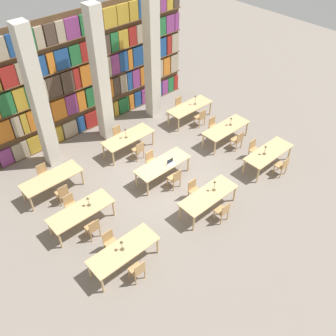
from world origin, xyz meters
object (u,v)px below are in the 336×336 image
(chair_8, at_px, (175,178))
(chair_15, at_px, (119,135))
(reading_table_3, at_px, (81,212))
(chair_13, at_px, (44,174))
(desk_lamp_6, at_px, (195,98))
(chair_3, at_px, (194,190))
(chair_0, at_px, (138,270))
(reading_table_4, at_px, (163,165))
(chair_4, at_px, (282,166))
(chair_10, at_px, (238,140))
(chair_12, at_px, (62,193))
(chair_14, at_px, (139,150))
(reading_table_5, at_px, (226,129))
(desk_lamp_3, at_px, (88,200))
(chair_9, at_px, (151,160))
(chair_2, at_px, (223,211))
(desk_lamp_4, at_px, (231,120))
(chair_7, at_px, (71,205))
(pillar_left, at_px, (39,101))
(desk_lamp_2, at_px, (265,149))
(pillar_center, at_px, (100,77))
(desk_lamp_0, at_px, (122,244))
(desk_lamp_5, at_px, (126,131))
(reading_table_6, at_px, (52,179))
(chair_1, at_px, (110,242))
(reading_table_2, at_px, (269,153))
(chair_17, at_px, (180,105))
(desk_lamp_1, at_px, (215,184))
(reading_table_0, at_px, (124,251))
(reading_table_1, at_px, (208,196))
(reading_table_8, at_px, (190,107))
(chair_6, at_px, (93,228))
(chair_11, at_px, (214,126))
(chair_5, at_px, (254,149))
(pillar_right, at_px, (152,58))

(chair_8, height_order, chair_15, same)
(reading_table_3, height_order, chair_13, chair_13)
(desk_lamp_6, bearing_deg, chair_3, -135.34)
(chair_0, xyz_separation_m, reading_table_4, (3.70, 3.03, 0.21))
(chair_4, distance_m, chair_10, 2.36)
(chair_3, distance_m, chair_12, 4.97)
(chair_13, distance_m, chair_14, 3.99)
(reading_table_5, relative_size, chair_12, 2.61)
(desk_lamp_3, xyz_separation_m, chair_9, (3.44, 0.69, -0.55))
(chair_2, bearing_deg, reading_table_3, 140.53)
(desk_lamp_4, bearing_deg, chair_7, 174.37)
(chair_13, bearing_deg, pillar_left, -132.20)
(desk_lamp_2, height_order, reading_table_3, desk_lamp_2)
(pillar_center, distance_m, reading_table_5, 5.94)
(chair_0, bearing_deg, desk_lamp_2, 5.54)
(desk_lamp_0, xyz_separation_m, reading_table_4, (3.69, 2.28, -0.36))
(chair_3, xyz_separation_m, desk_lamp_6, (4.07, 4.02, 0.61))
(chair_15, height_order, desk_lamp_5, desk_lamp_5)
(desk_lamp_5, bearing_deg, reading_table_6, -177.79)
(pillar_center, relative_size, chair_10, 6.68)
(reading_table_3, distance_m, chair_10, 7.59)
(pillar_center, xyz_separation_m, chair_1, (-3.74, -5.55, -2.51))
(chair_4, bearing_deg, reading_table_2, 90.85)
(desk_lamp_2, relative_size, reading_table_4, 0.18)
(chair_14, relative_size, chair_17, 1.00)
(desk_lamp_3, distance_m, chair_10, 7.27)
(desk_lamp_1, height_order, chair_8, desk_lamp_1)
(desk_lamp_3, distance_m, chair_15, 4.68)
(reading_table_5, distance_m, chair_15, 4.86)
(reading_table_0, xyz_separation_m, chair_1, (-0.02, 0.72, -0.21))
(reading_table_1, relative_size, desk_lamp_6, 4.80)
(chair_8, bearing_deg, reading_table_8, 38.75)
(desk_lamp_1, height_order, chair_12, desk_lamp_1)
(reading_table_2, height_order, chair_6, chair_6)
(desk_lamp_0, bearing_deg, chair_15, 54.99)
(reading_table_0, distance_m, chair_8, 4.01)
(chair_2, height_order, chair_12, same)
(reading_table_3, bearing_deg, reading_table_0, -87.63)
(chair_11, bearing_deg, reading_table_5, 91.29)
(chair_11, bearing_deg, reading_table_4, 10.65)
(chair_9, xyz_separation_m, reading_table_5, (3.79, -0.74, 0.21))
(chair_4, relative_size, chair_8, 1.00)
(reading_table_3, bearing_deg, chair_5, -12.59)
(chair_15, relative_size, desk_lamp_5, 1.85)
(reading_table_1, distance_m, chair_15, 5.52)
(desk_lamp_4, bearing_deg, desk_lamp_6, 88.20)
(desk_lamp_4, height_order, chair_14, desk_lamp_4)
(desk_lamp_4, height_order, desk_lamp_6, desk_lamp_6)
(reading_table_2, bearing_deg, chair_13, 144.47)
(pillar_right, relative_size, chair_1, 6.68)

